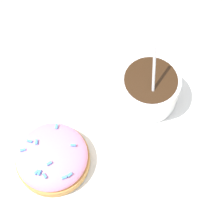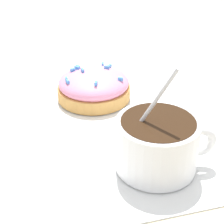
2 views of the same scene
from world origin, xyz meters
name	(u,v)px [view 1 (image 1 of 2)]	position (x,y,z in m)	size (l,w,h in m)	color
ground_plane	(102,127)	(0.00, 0.00, 0.00)	(3.00, 3.00, 0.00)	#C6B793
paper_napkin	(102,126)	(0.00, 0.00, 0.00)	(0.34, 0.33, 0.00)	white
coffee_cup	(150,89)	(-0.08, 0.00, 0.03)	(0.09, 0.11, 0.11)	white
frosted_pastry	(52,158)	(0.09, 0.01, 0.02)	(0.10, 0.10, 0.04)	#D19347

